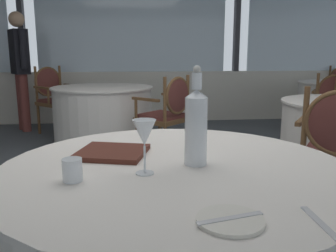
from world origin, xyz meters
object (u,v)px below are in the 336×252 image
(wine_glass, at_px, (144,134))
(water_tumbler, at_px, (72,170))
(side_plate, at_px, (230,220))
(dining_chair_2_0, at_px, (168,110))
(diner_person_0, at_px, (20,64))
(dining_chair_1_1, at_px, (334,104))
(water_bottle, at_px, (196,125))
(dining_chair_2_1, at_px, (54,94))
(menu_book, at_px, (112,152))

(wine_glass, relative_size, water_tumbler, 2.51)
(side_plate, relative_size, water_tumbler, 2.24)
(dining_chair_2_0, relative_size, diner_person_0, 0.53)
(dining_chair_1_1, height_order, diner_person_0, diner_person_0)
(water_bottle, xyz_separation_m, dining_chair_2_1, (-1.34, 4.03, -0.32))
(dining_chair_2_0, distance_m, dining_chair_2_1, 2.13)
(water_tumbler, height_order, dining_chair_2_0, dining_chair_2_0)
(menu_book, distance_m, dining_chair_2_0, 2.43)
(water_tumbler, distance_m, dining_chair_2_1, 4.26)
(side_plate, bearing_deg, dining_chair_1_1, 55.40)
(dining_chair_2_0, bearing_deg, water_tumbler, 121.83)
(menu_book, height_order, dining_chair_2_0, dining_chair_2_0)
(side_plate, xyz_separation_m, water_bottle, (0.00, 0.47, 0.15))
(menu_book, distance_m, dining_chair_2_1, 4.00)
(side_plate, bearing_deg, diner_person_0, 111.26)
(wine_glass, relative_size, diner_person_0, 0.11)
(dining_chair_2_1, bearing_deg, water_tumbler, -33.08)
(dining_chair_2_1, bearing_deg, diner_person_0, -158.29)
(wine_glass, bearing_deg, side_plate, -63.22)
(diner_person_0, bearing_deg, dining_chair_2_0, 109.80)
(side_plate, distance_m, water_bottle, 0.49)
(water_bottle, height_order, water_tumbler, water_bottle)
(dining_chair_2_1, bearing_deg, side_plate, -28.79)
(water_tumbler, distance_m, menu_book, 0.32)
(menu_book, bearing_deg, water_bottle, -11.86)
(dining_chair_2_0, height_order, diner_person_0, diner_person_0)
(side_plate, distance_m, dining_chair_1_1, 4.01)
(wine_glass, distance_m, dining_chair_2_0, 2.67)
(side_plate, bearing_deg, menu_book, 116.53)
(diner_person_0, bearing_deg, wine_glass, 80.87)
(dining_chair_1_1, xyz_separation_m, dining_chair_2_1, (-3.61, 1.20, 0.03))
(dining_chair_2_0, bearing_deg, side_plate, 131.33)
(water_bottle, distance_m, menu_book, 0.39)
(side_plate, xyz_separation_m, dining_chair_2_1, (-1.34, 4.50, -0.17))
(water_tumbler, relative_size, dining_chair_2_0, 0.08)
(wine_glass, xyz_separation_m, diner_person_0, (-1.64, 4.32, 0.12))
(side_plate, relative_size, water_bottle, 0.46)
(water_tumbler, bearing_deg, water_bottle, 17.18)
(dining_chair_1_1, distance_m, diner_person_0, 4.37)
(water_bottle, height_order, diner_person_0, diner_person_0)
(water_tumbler, bearing_deg, dining_chair_2_0, 77.17)
(diner_person_0, bearing_deg, water_tumbler, 77.88)
(dining_chair_2_0, xyz_separation_m, dining_chair_2_1, (-1.51, 1.49, 0.03))
(dining_chair_2_0, bearing_deg, menu_book, 122.90)
(side_plate, height_order, menu_book, menu_book)
(menu_book, distance_m, dining_chair_1_1, 3.72)
(wine_glass, distance_m, diner_person_0, 4.63)
(side_plate, xyz_separation_m, dining_chair_1_1, (2.27, 3.30, -0.20))
(wine_glass, bearing_deg, dining_chair_2_1, 105.52)
(dining_chair_2_0, bearing_deg, dining_chair_1_1, -127.49)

